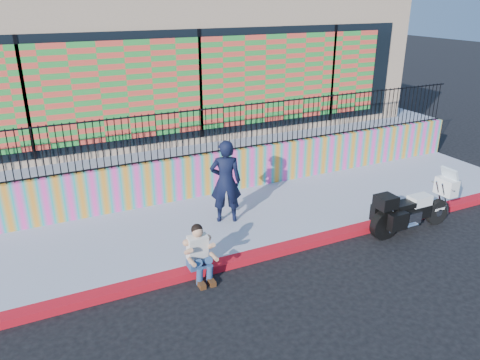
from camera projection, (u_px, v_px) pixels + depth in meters
ground at (277, 254)px, 9.77m from camera, size 90.00×90.00×0.00m
red_curb at (277, 250)px, 9.74m from camera, size 16.00×0.30×0.15m
sidewalk at (242, 219)px, 11.12m from camera, size 16.00×3.00×0.15m
mural_wall at (215, 173)px, 12.23m from camera, size 16.00×0.20×1.10m
metal_fence at (214, 130)px, 11.80m from camera, size 15.80×0.04×1.20m
elevated_platform at (159, 129)px, 16.52m from camera, size 16.00×10.00×1.25m
storefront_building at (156, 53)px, 15.37m from camera, size 14.00×8.06×4.00m
police_motorcycle at (412, 208)px, 10.49m from camera, size 2.21×0.73×1.37m
police_officer at (226, 182)px, 10.53m from camera, size 0.83×0.68×1.94m
seated_man at (201, 258)px, 8.75m from camera, size 0.54×0.71×1.06m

